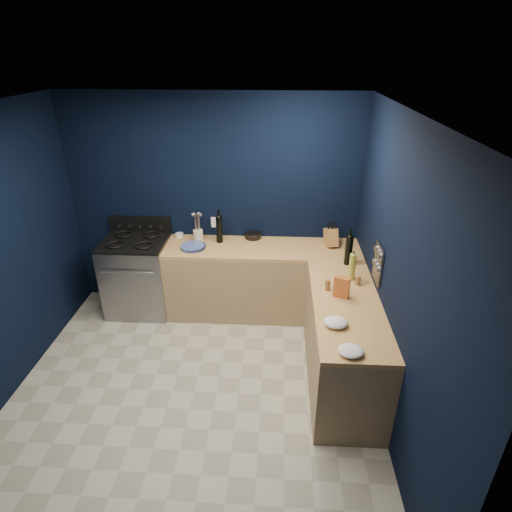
# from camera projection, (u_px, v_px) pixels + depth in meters

# --- Properties ---
(floor) EXTENTS (3.50, 3.50, 0.02)m
(floor) POSITION_uv_depth(u_px,v_px,m) (194.00, 393.00, 4.09)
(floor) COLOR #AEA897
(floor) RESTS_ON ground
(ceiling) EXTENTS (3.50, 3.50, 0.02)m
(ceiling) POSITION_uv_depth(u_px,v_px,m) (169.00, 112.00, 2.91)
(ceiling) COLOR silver
(ceiling) RESTS_ON ground
(wall_back) EXTENTS (3.50, 0.02, 2.60)m
(wall_back) POSITION_uv_depth(u_px,v_px,m) (214.00, 205.00, 5.06)
(wall_back) COLOR black
(wall_back) RESTS_ON ground
(wall_right) EXTENTS (0.02, 3.50, 2.60)m
(wall_right) POSITION_uv_depth(u_px,v_px,m) (397.00, 282.00, 3.41)
(wall_right) COLOR black
(wall_right) RESTS_ON ground
(wall_front) EXTENTS (3.50, 0.02, 2.60)m
(wall_front) POSITION_uv_depth(u_px,v_px,m) (104.00, 464.00, 1.93)
(wall_front) COLOR black
(wall_front) RESTS_ON ground
(cab_back) EXTENTS (2.30, 0.63, 0.86)m
(cab_back) POSITION_uv_depth(u_px,v_px,m) (262.00, 282.00, 5.14)
(cab_back) COLOR #A3855A
(cab_back) RESTS_ON floor
(top_back) EXTENTS (2.30, 0.63, 0.04)m
(top_back) POSITION_uv_depth(u_px,v_px,m) (262.00, 249.00, 4.93)
(top_back) COLOR olive
(top_back) RESTS_ON cab_back
(cab_right) EXTENTS (0.63, 1.67, 0.86)m
(cab_right) POSITION_uv_depth(u_px,v_px,m) (342.00, 343.00, 4.07)
(cab_right) COLOR #A3855A
(cab_right) RESTS_ON floor
(top_right) EXTENTS (0.63, 1.67, 0.04)m
(top_right) POSITION_uv_depth(u_px,v_px,m) (347.00, 305.00, 3.87)
(top_right) COLOR olive
(top_right) RESTS_ON cab_right
(gas_range) EXTENTS (0.76, 0.66, 0.92)m
(gas_range) POSITION_uv_depth(u_px,v_px,m) (139.00, 277.00, 5.19)
(gas_range) COLOR gray
(gas_range) RESTS_ON floor
(oven_door) EXTENTS (0.59, 0.02, 0.42)m
(oven_door) POSITION_uv_depth(u_px,v_px,m) (131.00, 291.00, 4.91)
(oven_door) COLOR black
(oven_door) RESTS_ON gas_range
(cooktop) EXTENTS (0.76, 0.66, 0.03)m
(cooktop) POSITION_uv_depth(u_px,v_px,m) (134.00, 242.00, 4.97)
(cooktop) COLOR black
(cooktop) RESTS_ON gas_range
(backguard) EXTENTS (0.76, 0.06, 0.20)m
(backguard) POSITION_uv_depth(u_px,v_px,m) (140.00, 224.00, 5.19)
(backguard) COLOR black
(backguard) RESTS_ON gas_range
(spice_panel) EXTENTS (0.02, 0.28, 0.38)m
(spice_panel) POSITION_uv_depth(u_px,v_px,m) (378.00, 264.00, 3.95)
(spice_panel) COLOR gray
(spice_panel) RESTS_ON wall_right
(wall_outlet) EXTENTS (0.09, 0.02, 0.13)m
(wall_outlet) POSITION_uv_depth(u_px,v_px,m) (215.00, 222.00, 5.14)
(wall_outlet) COLOR white
(wall_outlet) RESTS_ON wall_back
(plate_stack) EXTENTS (0.31, 0.31, 0.04)m
(plate_stack) POSITION_uv_depth(u_px,v_px,m) (193.00, 247.00, 4.89)
(plate_stack) COLOR #34469C
(plate_stack) RESTS_ON top_back
(ramekin) EXTENTS (0.10, 0.10, 0.04)m
(ramekin) POSITION_uv_depth(u_px,v_px,m) (179.00, 235.00, 5.20)
(ramekin) COLOR white
(ramekin) RESTS_ON top_back
(utensil_crock) EXTENTS (0.15, 0.15, 0.14)m
(utensil_crock) POSITION_uv_depth(u_px,v_px,m) (198.00, 236.00, 5.04)
(utensil_crock) COLOR #F3E5C0
(utensil_crock) RESTS_ON top_back
(wine_bottle_back) EXTENTS (0.09, 0.09, 0.32)m
(wine_bottle_back) POSITION_uv_depth(u_px,v_px,m) (219.00, 230.00, 4.98)
(wine_bottle_back) COLOR black
(wine_bottle_back) RESTS_ON top_back
(lemon_basket) EXTENTS (0.20, 0.20, 0.08)m
(lemon_basket) POSITION_uv_depth(u_px,v_px,m) (253.00, 235.00, 5.14)
(lemon_basket) COLOR black
(lemon_basket) RESTS_ON top_back
(knife_block) EXTENTS (0.17, 0.27, 0.26)m
(knife_block) POSITION_uv_depth(u_px,v_px,m) (331.00, 237.00, 4.92)
(knife_block) COLOR olive
(knife_block) RESTS_ON top_back
(wine_bottle_right) EXTENTS (0.09, 0.09, 0.32)m
(wine_bottle_right) POSITION_uv_depth(u_px,v_px,m) (349.00, 251.00, 4.48)
(wine_bottle_right) COLOR black
(wine_bottle_right) RESTS_ON top_right
(oil_bottle) EXTENTS (0.08, 0.08, 0.28)m
(oil_bottle) POSITION_uv_depth(u_px,v_px,m) (352.00, 267.00, 4.18)
(oil_bottle) COLOR #9EAD3F
(oil_bottle) RESTS_ON top_right
(spice_jar_near) EXTENTS (0.06, 0.06, 0.11)m
(spice_jar_near) POSITION_uv_depth(u_px,v_px,m) (328.00, 285.00, 4.04)
(spice_jar_near) COLOR olive
(spice_jar_near) RESTS_ON top_right
(spice_jar_far) EXTENTS (0.07, 0.07, 0.10)m
(spice_jar_far) POSITION_uv_depth(u_px,v_px,m) (358.00, 280.00, 4.13)
(spice_jar_far) COLOR olive
(spice_jar_far) RESTS_ON top_right
(crouton_bag) EXTENTS (0.16, 0.12, 0.21)m
(crouton_bag) POSITION_uv_depth(u_px,v_px,m) (342.00, 287.00, 3.91)
(crouton_bag) COLOR #A41C2F
(crouton_bag) RESTS_ON top_right
(towel_front) EXTENTS (0.22, 0.20, 0.07)m
(towel_front) POSITION_uv_depth(u_px,v_px,m) (336.00, 322.00, 3.53)
(towel_front) COLOR white
(towel_front) RESTS_ON top_right
(towel_end) EXTENTS (0.25, 0.24, 0.06)m
(towel_end) POSITION_uv_depth(u_px,v_px,m) (351.00, 351.00, 3.21)
(towel_end) COLOR white
(towel_end) RESTS_ON top_right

